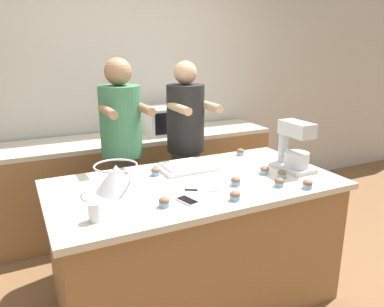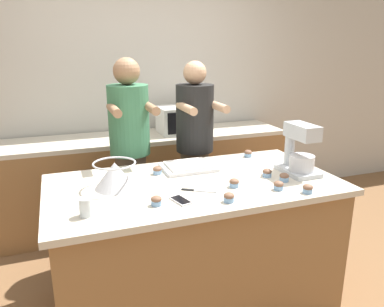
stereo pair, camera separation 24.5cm
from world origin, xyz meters
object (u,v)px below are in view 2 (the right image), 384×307
(person_right, at_px, (195,152))
(cupcake_5, at_px, (229,197))
(cupcake_4, at_px, (279,185))
(cupcake_0, at_px, (284,177))
(stand_mixer, at_px, (300,152))
(drinking_glass, at_px, (86,207))
(microwave_oven, at_px, (182,119))
(cupcake_3, at_px, (308,189))
(knife, at_px, (197,191))
(cupcake_6, at_px, (248,153))
(cupcake_8, at_px, (267,173))
(baking_tray, at_px, (188,166))
(cell_phone, at_px, (181,200))
(mixing_bowl, at_px, (115,174))
(cupcake_9, at_px, (292,158))
(cupcake_7, at_px, (234,183))
(cupcake_1, at_px, (157,170))
(person_left, at_px, (131,157))
(cupcake_2, at_px, (156,201))

(person_right, bearing_deg, cupcake_5, -100.59)
(cupcake_4, bearing_deg, cupcake_0, 44.68)
(stand_mixer, height_order, drinking_glass, stand_mixer)
(person_right, height_order, cupcake_0, person_right)
(microwave_oven, xyz_separation_m, cupcake_4, (0.07, -1.66, -0.11))
(cupcake_5, bearing_deg, cupcake_3, -4.88)
(knife, bearing_deg, cupcake_0, -3.66)
(cupcake_6, bearing_deg, cupcake_8, -102.61)
(baking_tray, xyz_separation_m, cell_phone, (-0.24, -0.54, -0.01))
(stand_mixer, xyz_separation_m, knife, (-0.78, -0.06, -0.15))
(drinking_glass, relative_size, knife, 0.51)
(person_right, distance_m, stand_mixer, 0.96)
(cupcake_4, bearing_deg, cupcake_8, 75.82)
(baking_tray, xyz_separation_m, cupcake_8, (0.45, -0.35, 0.01))
(mixing_bowl, bearing_deg, cupcake_9, 3.47)
(cupcake_4, height_order, cupcake_7, same)
(cupcake_0, bearing_deg, cupcake_5, -159.69)
(cupcake_7, xyz_separation_m, cupcake_8, (0.30, 0.10, 0.00))
(cupcake_7, bearing_deg, drinking_glass, -173.33)
(mixing_bowl, relative_size, cell_phone, 1.71)
(mixing_bowl, distance_m, cupcake_0, 1.10)
(cupcake_1, distance_m, cupcake_9, 1.05)
(microwave_oven, xyz_separation_m, cupcake_6, (0.23, -0.96, -0.11))
(cupcake_4, relative_size, cupcake_9, 1.00)
(person_left, xyz_separation_m, drinking_glass, (-0.43, -1.02, 0.06))
(person_right, bearing_deg, cupcake_9, -44.85)
(cupcake_0, distance_m, cupcake_4, 0.17)
(person_left, bearing_deg, mixing_bowl, -108.79)
(cupcake_4, bearing_deg, person_left, 124.51)
(person_right, xyz_separation_m, cupcake_1, (-0.47, -0.50, 0.05))
(cupcake_4, relative_size, cupcake_6, 1.00)
(cupcake_2, height_order, cupcake_5, same)
(cupcake_0, xyz_separation_m, cupcake_8, (-0.06, 0.11, 0.00))
(person_right, distance_m, knife, 0.95)
(cell_phone, height_order, cupcake_5, cupcake_5)
(mixing_bowl, distance_m, drinking_glass, 0.41)
(microwave_oven, distance_m, drinking_glass, 1.96)
(baking_tray, height_order, cupcake_6, cupcake_6)
(microwave_oven, height_order, cupcake_7, microwave_oven)
(cupcake_9, bearing_deg, cupcake_5, -146.12)
(drinking_glass, bearing_deg, knife, 10.75)
(microwave_oven, relative_size, cupcake_1, 7.51)
(cupcake_4, bearing_deg, mixing_bowl, 157.88)
(drinking_glass, bearing_deg, cupcake_3, -6.01)
(stand_mixer, bearing_deg, cupcake_5, -157.12)
(cupcake_1, relative_size, cupcake_7, 1.00)
(cupcake_3, bearing_deg, cupcake_1, 139.77)
(cupcake_3, xyz_separation_m, cupcake_8, (-0.08, 0.34, 0.00))
(cupcake_8, bearing_deg, cupcake_3, -77.01)
(cupcake_4, bearing_deg, cupcake_9, 48.06)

